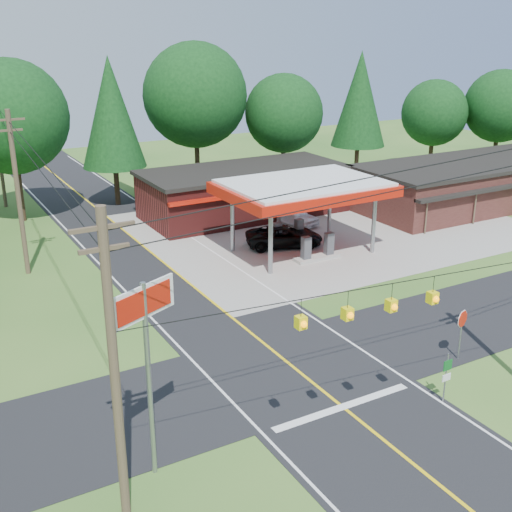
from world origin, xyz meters
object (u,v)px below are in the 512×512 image
gas_canopy (304,190)px  big_stop_sign (146,335)px  sedan_car (294,215)px  suv_car (284,236)px  octagonal_stop_sign (462,323)px

gas_canopy → big_stop_sign: (-17.00, -16.59, 0.97)m
gas_canopy → sedan_car: size_ratio=2.53×
suv_car → big_stop_sign: bearing=156.5°
suv_car → octagonal_stop_sign: bearing=-166.0°
sedan_car → octagonal_stop_sign: bearing=-118.7°
gas_canopy → suv_car: 3.87m
gas_canopy → sedan_car: gas_canopy is taller
gas_canopy → suv_car: gas_canopy is taller
octagonal_stop_sign → big_stop_sign: bearing=-177.8°
suv_car → big_stop_sign: big_stop_sign is taller
gas_canopy → sedan_car: bearing=62.1°
big_stop_sign → octagonal_stop_sign: (15.00, 0.57, -3.39)m
sedan_car → big_stop_sign: 30.26m
suv_car → gas_canopy: bearing=-142.7°
suv_car → big_stop_sign: size_ratio=0.75×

